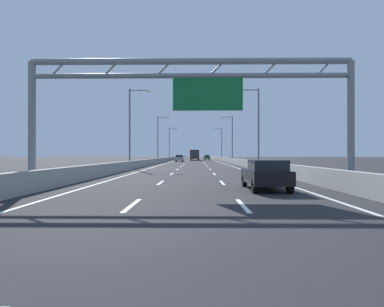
{
  "coord_description": "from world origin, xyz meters",
  "views": [
    {
      "loc": [
        0.3,
        1.27,
        1.66
      ],
      "look_at": [
        -0.65,
        75.12,
        1.84
      ],
      "focal_mm": 32.44,
      "sensor_mm": 36.0,
      "label": 1
    }
  ],
  "objects_px": {
    "sign_gantry": "(193,89)",
    "streetlamp_left_distant": "(170,142)",
    "box_truck": "(195,155)",
    "yellow_car": "(195,157)",
    "streetlamp_left_mid": "(132,123)",
    "streetlamp_right_mid": "(257,123)",
    "silver_car": "(179,158)",
    "streetlamp_right_far": "(231,136)",
    "green_car": "(207,157)",
    "black_car": "(265,174)",
    "streetlamp_left_far": "(159,136)",
    "streetlamp_right_distant": "(221,142)"
  },
  "relations": [
    {
      "from": "streetlamp_left_distant",
      "to": "yellow_car",
      "type": "relative_size",
      "value": 2.15
    },
    {
      "from": "streetlamp_right_mid",
      "to": "streetlamp_left_far",
      "type": "distance_m",
      "value": 33.65
    },
    {
      "from": "yellow_car",
      "to": "silver_car",
      "type": "distance_m",
      "value": 33.99
    },
    {
      "from": "streetlamp_right_distant",
      "to": "streetlamp_left_mid",
      "type": "bearing_deg",
      "value": -103.9
    },
    {
      "from": "yellow_car",
      "to": "black_car",
      "type": "xyz_separation_m",
      "value": [
        3.57,
        -96.78,
        0.02
      ]
    },
    {
      "from": "sign_gantry",
      "to": "yellow_car",
      "type": "bearing_deg",
      "value": 90.09
    },
    {
      "from": "streetlamp_left_far",
      "to": "streetlamp_left_distant",
      "type": "xyz_separation_m",
      "value": [
        0.0,
        30.16,
        0.0
      ]
    },
    {
      "from": "streetlamp_left_distant",
      "to": "box_truck",
      "type": "relative_size",
      "value": 1.07
    },
    {
      "from": "sign_gantry",
      "to": "silver_car",
      "type": "relative_size",
      "value": 3.54
    },
    {
      "from": "streetlamp_right_mid",
      "to": "streetlamp_right_far",
      "type": "xyz_separation_m",
      "value": [
        0.0,
        30.16,
        0.0
      ]
    },
    {
      "from": "yellow_car",
      "to": "box_truck",
      "type": "distance_m",
      "value": 17.09
    },
    {
      "from": "black_car",
      "to": "green_car",
      "type": "bearing_deg",
      "value": 90.07
    },
    {
      "from": "yellow_car",
      "to": "sign_gantry",
      "type": "bearing_deg",
      "value": -89.91
    },
    {
      "from": "box_truck",
      "to": "yellow_car",
      "type": "bearing_deg",
      "value": 89.51
    },
    {
      "from": "streetlamp_left_mid",
      "to": "streetlamp_left_far",
      "type": "bearing_deg",
      "value": 90.0
    },
    {
      "from": "streetlamp_right_far",
      "to": "silver_car",
      "type": "relative_size",
      "value": 2.11
    },
    {
      "from": "sign_gantry",
      "to": "streetlamp_left_distant",
      "type": "height_order",
      "value": "streetlamp_left_distant"
    },
    {
      "from": "streetlamp_left_far",
      "to": "black_car",
      "type": "height_order",
      "value": "streetlamp_left_far"
    },
    {
      "from": "streetlamp_left_far",
      "to": "streetlamp_right_far",
      "type": "bearing_deg",
      "value": 0.0
    },
    {
      "from": "streetlamp_right_distant",
      "to": "box_truck",
      "type": "bearing_deg",
      "value": -143.27
    },
    {
      "from": "streetlamp_left_mid",
      "to": "streetlamp_right_mid",
      "type": "distance_m",
      "value": 14.93
    },
    {
      "from": "streetlamp_right_mid",
      "to": "black_car",
      "type": "relative_size",
      "value": 2.23
    },
    {
      "from": "streetlamp_left_distant",
      "to": "streetlamp_right_distant",
      "type": "xyz_separation_m",
      "value": [
        14.93,
        0.0,
        0.0
      ]
    },
    {
      "from": "streetlamp_right_far",
      "to": "green_car",
      "type": "relative_size",
      "value": 2.15
    },
    {
      "from": "sign_gantry",
      "to": "box_truck",
      "type": "height_order",
      "value": "sign_gantry"
    },
    {
      "from": "streetlamp_left_distant",
      "to": "streetlamp_right_distant",
      "type": "bearing_deg",
      "value": 0.0
    },
    {
      "from": "streetlamp_left_mid",
      "to": "streetlamp_right_distant",
      "type": "relative_size",
      "value": 1.0
    },
    {
      "from": "sign_gantry",
      "to": "box_truck",
      "type": "bearing_deg",
      "value": 90.22
    },
    {
      "from": "streetlamp_left_distant",
      "to": "green_car",
      "type": "bearing_deg",
      "value": 4.05
    },
    {
      "from": "yellow_car",
      "to": "streetlamp_left_distant",
      "type": "bearing_deg",
      "value": -123.18
    },
    {
      "from": "green_car",
      "to": "silver_car",
      "type": "xyz_separation_m",
      "value": [
        -7.03,
        -23.21,
        0.02
      ]
    },
    {
      "from": "streetlamp_left_far",
      "to": "box_truck",
      "type": "distance_m",
      "value": 25.79
    },
    {
      "from": "green_car",
      "to": "silver_car",
      "type": "height_order",
      "value": "silver_car"
    },
    {
      "from": "streetlamp_right_far",
      "to": "green_car",
      "type": "bearing_deg",
      "value": 97.46
    },
    {
      "from": "silver_car",
      "to": "streetlamp_right_mid",
      "type": "bearing_deg",
      "value": -73.69
    },
    {
      "from": "streetlamp_right_far",
      "to": "streetlamp_left_distant",
      "type": "height_order",
      "value": "same"
    },
    {
      "from": "yellow_car",
      "to": "black_car",
      "type": "relative_size",
      "value": 1.04
    },
    {
      "from": "green_car",
      "to": "yellow_car",
      "type": "height_order",
      "value": "green_car"
    },
    {
      "from": "streetlamp_right_mid",
      "to": "black_car",
      "type": "distance_m",
      "value": 25.84
    },
    {
      "from": "box_truck",
      "to": "green_car",
      "type": "bearing_deg",
      "value": 60.93
    },
    {
      "from": "sign_gantry",
      "to": "streetlamp_right_far",
      "type": "height_order",
      "value": "streetlamp_right_far"
    },
    {
      "from": "sign_gantry",
      "to": "streetlamp_left_mid",
      "type": "xyz_separation_m",
      "value": [
        -7.58,
        24.47,
        0.57
      ]
    },
    {
      "from": "green_car",
      "to": "streetlamp_right_distant",
      "type": "bearing_deg",
      "value": -10.77
    },
    {
      "from": "green_car",
      "to": "yellow_car",
      "type": "distance_m",
      "value": 11.13
    },
    {
      "from": "streetlamp_left_distant",
      "to": "green_car",
      "type": "distance_m",
      "value": 11.85
    },
    {
      "from": "streetlamp_right_far",
      "to": "box_truck",
      "type": "distance_m",
      "value": 25.9
    },
    {
      "from": "sign_gantry",
      "to": "green_car",
      "type": "relative_size",
      "value": 3.6
    },
    {
      "from": "streetlamp_left_distant",
      "to": "black_car",
      "type": "bearing_deg",
      "value": -82.67
    },
    {
      "from": "streetlamp_left_mid",
      "to": "black_car",
      "type": "height_order",
      "value": "streetlamp_left_mid"
    },
    {
      "from": "streetlamp_right_distant",
      "to": "box_truck",
      "type": "distance_m",
      "value": 10.28
    }
  ]
}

